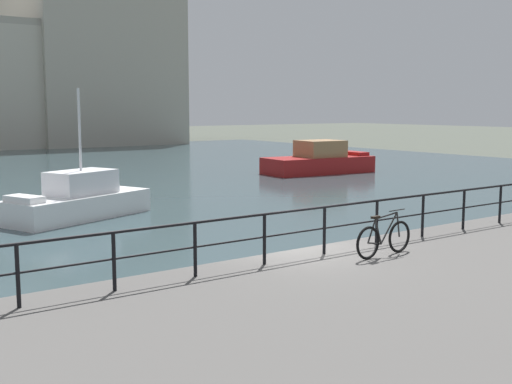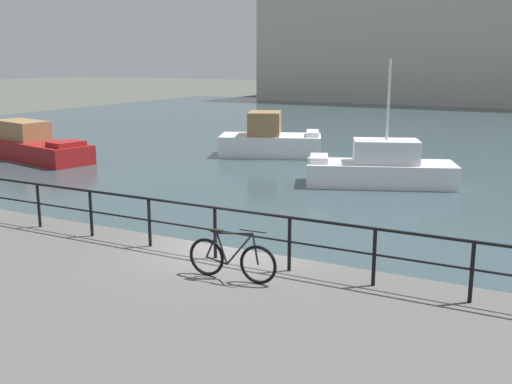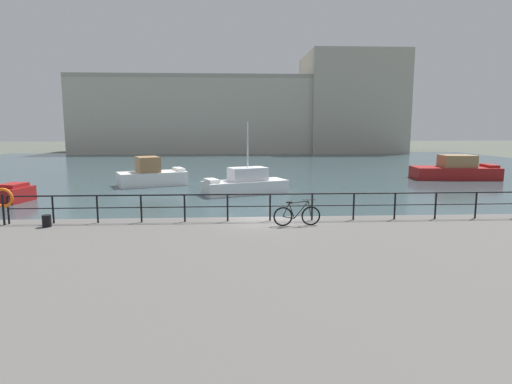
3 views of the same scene
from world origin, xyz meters
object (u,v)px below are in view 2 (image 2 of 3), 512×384
moored_cabin_cruiser (24,144)px  moored_blue_motorboat (381,168)px  moored_harbor_tender (270,140)px  parked_bicycle (232,259)px

moored_cabin_cruiser → moored_blue_motorboat: (18.49, 1.63, 0.04)m
moored_blue_motorboat → moored_harbor_tender: (-7.34, 4.70, 0.12)m
moored_cabin_cruiser → moored_blue_motorboat: bearing=17.8°
moored_blue_motorboat → moored_harbor_tender: bearing=-54.3°
moored_cabin_cruiser → moored_harbor_tender: moored_harbor_tender is taller
moored_cabin_cruiser → parked_bicycle: parked_bicycle is taller
moored_cabin_cruiser → parked_bicycle: (19.95, -12.85, 0.78)m
moored_cabin_cruiser → parked_bicycle: size_ratio=5.62×
moored_cabin_cruiser → moored_blue_motorboat: 18.56m
moored_cabin_cruiser → moored_blue_motorboat: moored_blue_motorboat is taller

